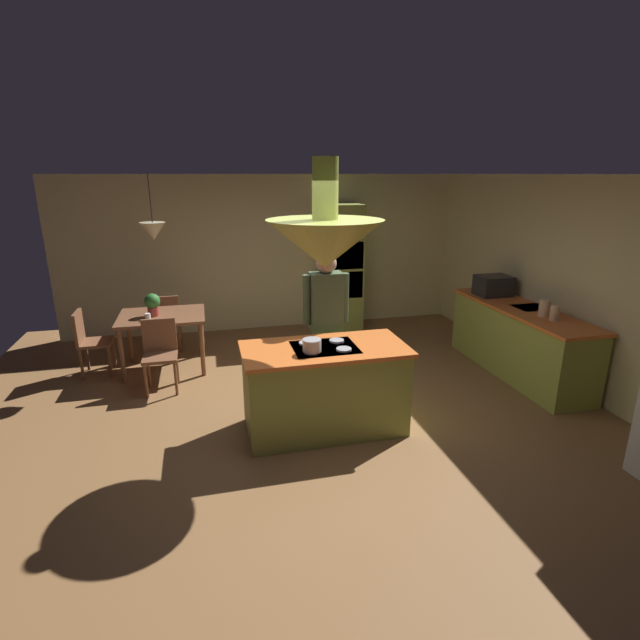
% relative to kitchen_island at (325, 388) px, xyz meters
% --- Properties ---
extents(ground, '(8.16, 8.16, 0.00)m').
position_rel_kitchen_island_xyz_m(ground, '(0.00, 0.20, -0.46)').
color(ground, olive).
extents(wall_back, '(6.80, 0.10, 2.55)m').
position_rel_kitchen_island_xyz_m(wall_back, '(0.00, 3.65, 0.82)').
color(wall_back, beige).
rests_on(wall_back, ground).
extents(wall_right, '(0.10, 7.20, 2.55)m').
position_rel_kitchen_island_xyz_m(wall_right, '(3.25, 0.60, 0.82)').
color(wall_right, beige).
rests_on(wall_right, ground).
extents(kitchen_island, '(1.65, 0.82, 0.92)m').
position_rel_kitchen_island_xyz_m(kitchen_island, '(0.00, 0.00, 0.00)').
color(kitchen_island, '#939E42').
rests_on(kitchen_island, ground).
extents(counter_run_right, '(0.73, 2.33, 0.90)m').
position_rel_kitchen_island_xyz_m(counter_run_right, '(2.84, 0.80, 0.01)').
color(counter_run_right, '#939E42').
rests_on(counter_run_right, ground).
extents(oven_tower, '(0.66, 0.62, 2.09)m').
position_rel_kitchen_island_xyz_m(oven_tower, '(1.10, 3.24, 0.59)').
color(oven_tower, '#939E42').
rests_on(oven_tower, ground).
extents(dining_table, '(1.11, 0.89, 0.76)m').
position_rel_kitchen_island_xyz_m(dining_table, '(-1.70, 2.10, 0.20)').
color(dining_table, brown).
rests_on(dining_table, ground).
extents(person_at_island, '(0.53, 0.23, 1.73)m').
position_rel_kitchen_island_xyz_m(person_at_island, '(0.19, 0.68, 0.55)').
color(person_at_island, tan).
rests_on(person_at_island, ground).
extents(range_hood, '(1.10, 1.10, 1.00)m').
position_rel_kitchen_island_xyz_m(range_hood, '(0.00, -0.00, 1.50)').
color(range_hood, '#939E42').
extents(pendant_light_over_table, '(0.32, 0.32, 0.82)m').
position_rel_kitchen_island_xyz_m(pendant_light_over_table, '(-1.70, 2.10, 1.41)').
color(pendant_light_over_table, beige).
extents(chair_facing_island, '(0.40, 0.40, 0.87)m').
position_rel_kitchen_island_xyz_m(chair_facing_island, '(-1.70, 1.43, 0.05)').
color(chair_facing_island, brown).
rests_on(chair_facing_island, ground).
extents(chair_by_back_wall, '(0.40, 0.40, 0.87)m').
position_rel_kitchen_island_xyz_m(chair_by_back_wall, '(-1.70, 2.77, 0.05)').
color(chair_by_back_wall, brown).
rests_on(chair_by_back_wall, ground).
extents(chair_at_corner, '(0.40, 0.40, 0.87)m').
position_rel_kitchen_island_xyz_m(chair_at_corner, '(-2.63, 2.10, 0.05)').
color(chair_at_corner, brown).
rests_on(chair_at_corner, ground).
extents(potted_plant_on_table, '(0.20, 0.20, 0.30)m').
position_rel_kitchen_island_xyz_m(potted_plant_on_table, '(-1.80, 2.07, 0.47)').
color(potted_plant_on_table, '#99382D').
rests_on(potted_plant_on_table, dining_table).
extents(cup_on_table, '(0.07, 0.07, 0.09)m').
position_rel_kitchen_island_xyz_m(cup_on_table, '(-1.85, 1.88, 0.35)').
color(cup_on_table, white).
rests_on(cup_on_table, dining_table).
extents(canister_flour, '(0.11, 0.11, 0.18)m').
position_rel_kitchen_island_xyz_m(canister_flour, '(2.84, 0.23, 0.54)').
color(canister_flour, '#E0B78C').
rests_on(canister_flour, counter_run_right).
extents(canister_sugar, '(0.13, 0.13, 0.21)m').
position_rel_kitchen_island_xyz_m(canister_sugar, '(2.84, 0.41, 0.55)').
color(canister_sugar, '#E0B78C').
rests_on(canister_sugar, counter_run_right).
extents(microwave_on_counter, '(0.46, 0.36, 0.28)m').
position_rel_kitchen_island_xyz_m(microwave_on_counter, '(2.84, 1.49, 0.59)').
color(microwave_on_counter, '#232326').
rests_on(microwave_on_counter, counter_run_right).
extents(cooking_pot_on_cooktop, '(0.18, 0.18, 0.12)m').
position_rel_kitchen_island_xyz_m(cooking_pot_on_cooktop, '(-0.16, -0.13, 0.53)').
color(cooking_pot_on_cooktop, '#B2B2B7').
rests_on(cooking_pot_on_cooktop, kitchen_island).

